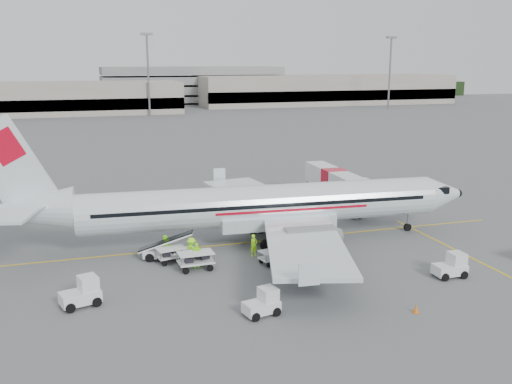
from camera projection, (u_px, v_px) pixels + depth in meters
ground at (263, 241)px, 47.88m from camera, size 360.00×360.00×0.00m
stripe_lead at (263, 241)px, 47.88m from camera, size 44.00×0.20×0.01m
stripe_cross at (465, 255)px, 44.48m from camera, size 0.20×20.00×0.01m
terminal_east at (325, 90)px, 201.97m from camera, size 90.00×26.00×10.00m
parking_garage at (191, 84)px, 202.45m from camera, size 62.00×24.00×14.00m
treeline at (117, 94)px, 210.07m from camera, size 300.00×3.00×6.00m
mast_center at (148, 75)px, 156.68m from camera, size 3.20×1.20×22.00m
mast_east at (390, 74)px, 178.39m from camera, size 3.20×1.20×22.00m
aircraft at (263, 178)px, 46.57m from camera, size 41.30×33.40×10.83m
jet_bridge at (334, 188)px, 59.29m from camera, size 2.97×14.70×3.85m
belt_loader at (169, 242)px, 43.33m from camera, size 5.34×3.23×2.71m
tug_fore at (450, 265)px, 39.75m from camera, size 2.25×1.31×1.72m
tug_mid at (261, 302)px, 33.75m from camera, size 2.32×1.63×1.63m
tug_aft at (80, 292)px, 34.98m from camera, size 2.65×1.96×1.83m
cart_loaded_a at (196, 261)px, 41.18m from camera, size 2.60×1.61×1.32m
cart_loaded_b at (172, 255)px, 42.71m from camera, size 2.38×1.68×1.13m
cart_empty_a at (273, 257)px, 42.42m from camera, size 2.26×1.65×1.06m
cone_nose at (426, 210)px, 56.64m from camera, size 0.35×0.35×0.57m
cone_port at (177, 203)px, 59.53m from camera, size 0.41×0.41×0.67m
cone_stbd at (416, 308)px, 34.18m from camera, size 0.35×0.35×0.57m
crew_a at (254, 245)px, 44.08m from camera, size 0.73×0.60×1.71m
crew_b at (166, 246)px, 43.87m from camera, size 1.04×0.96×1.72m
crew_c at (192, 250)px, 42.63m from camera, size 1.33×1.42×1.92m
crew_d at (197, 255)px, 41.64m from camera, size 1.12×0.52×1.87m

